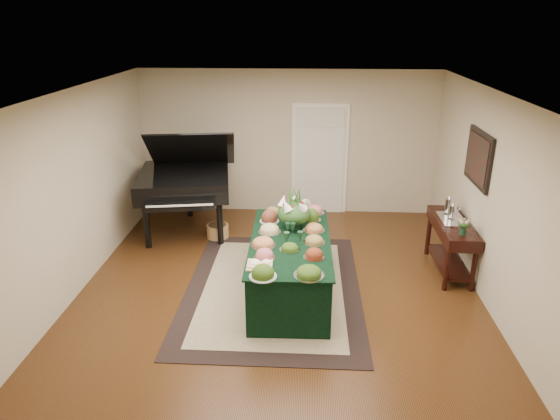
# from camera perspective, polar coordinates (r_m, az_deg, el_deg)

# --- Properties ---
(ground) EXTENTS (6.00, 6.00, 0.00)m
(ground) POSITION_cam_1_polar(r_m,az_deg,el_deg) (7.13, -0.14, -8.76)
(ground) COLOR black
(ground) RESTS_ON ground
(area_rug) EXTENTS (2.41, 3.38, 0.01)m
(area_rug) POSITION_cam_1_polar(r_m,az_deg,el_deg) (7.09, -0.78, -8.90)
(area_rug) COLOR black
(area_rug) RESTS_ON ground
(kitchen_doorway) EXTENTS (1.05, 0.07, 2.10)m
(kitchen_doorway) POSITION_cam_1_polar(r_m,az_deg,el_deg) (9.49, 4.54, 5.62)
(kitchen_doorway) COLOR white
(kitchen_doorway) RESTS_ON ground
(buffet_table) EXTENTS (1.10, 2.26, 0.80)m
(buffet_table) POSITION_cam_1_polar(r_m,az_deg,el_deg) (6.81, 1.16, -6.48)
(buffet_table) COLOR black
(buffet_table) RESTS_ON ground
(food_platters) EXTENTS (1.00, 2.32, 0.14)m
(food_platters) POSITION_cam_1_polar(r_m,az_deg,el_deg) (6.67, 1.10, -2.84)
(food_platters) COLOR white
(food_platters) RESTS_ON buffet_table
(cutting_board) EXTENTS (0.31, 0.31, 0.10)m
(cutting_board) POSITION_cam_1_polar(r_m,az_deg,el_deg) (5.98, -2.33, -6.00)
(cutting_board) COLOR tan
(cutting_board) RESTS_ON buffet_table
(green_goblets) EXTENTS (0.25, 0.40, 0.18)m
(green_goblets) POSITION_cam_1_polar(r_m,az_deg,el_deg) (6.62, 1.36, -2.67)
(green_goblets) COLOR #143420
(green_goblets) RESTS_ON buffet_table
(floral_centerpiece) EXTENTS (0.48, 0.48, 0.48)m
(floral_centerpiece) POSITION_cam_1_polar(r_m,az_deg,el_deg) (6.91, 1.65, 0.12)
(floral_centerpiece) COLOR #143420
(floral_centerpiece) RESTS_ON buffet_table
(grand_piano) EXTENTS (1.81, 2.02, 1.85)m
(grand_piano) POSITION_cam_1_polar(r_m,az_deg,el_deg) (8.73, -10.83, 3.32)
(grand_piano) COLOR black
(grand_piano) RESTS_ON ground
(wicker_basket) EXTENTS (0.37, 0.37, 0.23)m
(wicker_basket) POSITION_cam_1_polar(r_m,az_deg,el_deg) (8.66, -7.13, -2.42)
(wicker_basket) COLOR #A67642
(wicker_basket) RESTS_ON ground
(mahogany_sideboard) EXTENTS (0.45, 1.35, 0.80)m
(mahogany_sideboard) POSITION_cam_1_polar(r_m,az_deg,el_deg) (7.70, 19.04, -2.52)
(mahogany_sideboard) COLOR black
(mahogany_sideboard) RESTS_ON ground
(tea_service) EXTENTS (0.34, 0.58, 0.30)m
(tea_service) POSITION_cam_1_polar(r_m,az_deg,el_deg) (7.75, 18.96, 0.05)
(tea_service) COLOR white
(tea_service) RESTS_ON mahogany_sideboard
(pink_bouquet) EXTENTS (0.18, 0.18, 0.24)m
(pink_bouquet) POSITION_cam_1_polar(r_m,az_deg,el_deg) (7.17, 20.28, -1.53)
(pink_bouquet) COLOR #143420
(pink_bouquet) RESTS_ON mahogany_sideboard
(wall_painting) EXTENTS (0.05, 0.95, 0.75)m
(wall_painting) POSITION_cam_1_polar(r_m,az_deg,el_deg) (7.41, 21.73, 5.52)
(wall_painting) COLOR black
(wall_painting) RESTS_ON ground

